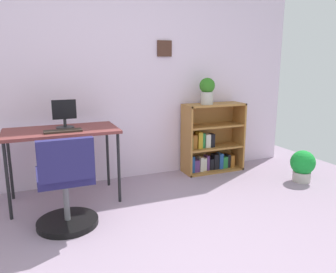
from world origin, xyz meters
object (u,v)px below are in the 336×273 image
at_px(keyboard, 63,131).
at_px(bookshelf_low, 210,142).
at_px(office_chair, 66,189).
at_px(monitor, 64,115).
at_px(desk, 62,135).
at_px(potted_plant_on_shelf, 207,90).
at_px(potted_plant_floor, 303,165).

relative_size(keyboard, bookshelf_low, 0.40).
xyz_separation_m(keyboard, office_chair, (-0.05, -0.49, -0.40)).
relative_size(monitor, keyboard, 0.82).
xyz_separation_m(desk, potted_plant_on_shelf, (1.75, 0.24, 0.37)).
bearing_deg(monitor, bookshelf_low, 7.26).
bearing_deg(monitor, desk, -128.68).
bearing_deg(potted_plant_on_shelf, keyboard, -168.16).
distance_m(office_chair, bookshelf_low, 2.10).
relative_size(desk, monitor, 3.81).
distance_m(keyboard, office_chair, 0.63).
distance_m(keyboard, bookshelf_low, 1.92).
xyz_separation_m(monitor, keyboard, (-0.04, -0.19, -0.13)).
bearing_deg(monitor, office_chair, -97.51).
bearing_deg(monitor, potted_plant_on_shelf, 5.98).
bearing_deg(potted_plant_floor, monitor, 167.67).
distance_m(monitor, potted_plant_floor, 2.74).
xyz_separation_m(desk, potted_plant_floor, (2.64, -0.51, -0.48)).
bearing_deg(bookshelf_low, monitor, -172.74).
bearing_deg(bookshelf_low, potted_plant_on_shelf, -152.20).
relative_size(desk, office_chair, 1.32).
bearing_deg(desk, potted_plant_on_shelf, 7.66).
bearing_deg(desk, bookshelf_low, 8.81).
relative_size(potted_plant_on_shelf, potted_plant_floor, 0.86).
relative_size(desk, potted_plant_floor, 2.88).
distance_m(desk, keyboard, 0.15).
bearing_deg(potted_plant_on_shelf, office_chair, -154.55).
height_order(potted_plant_on_shelf, potted_plant_floor, potted_plant_on_shelf).
distance_m(bookshelf_low, potted_plant_on_shelf, 0.68).
relative_size(keyboard, office_chair, 0.42).
xyz_separation_m(desk, office_chair, (-0.04, -0.62, -0.33)).
bearing_deg(office_chair, potted_plant_floor, 2.32).
bearing_deg(desk, monitor, 51.32).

